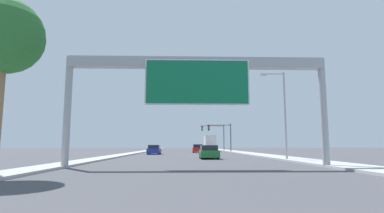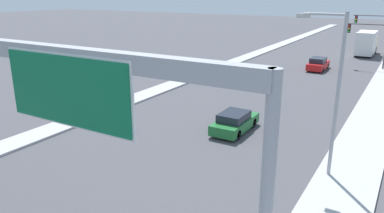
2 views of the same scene
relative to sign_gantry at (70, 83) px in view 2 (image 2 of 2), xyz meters
The scene contains 9 objects.
median_strip_left 43.42m from the sign_gantry, 102.07° to the left, with size 2.00×120.00×0.15m.
sign_gantry is the anchor object (origin of this frame).
car_mid_left 27.85m from the sign_gantry, 101.05° to the left, with size 1.82×4.67×1.40m.
car_mid_right 13.16m from the sign_gantry, 81.73° to the left, with size 1.83×4.26×1.37m.
car_near_left 36.44m from the sign_gantry, 87.22° to the left, with size 1.82×4.49×1.50m.
truck_box_primary 51.02m from the sign_gantry, 84.08° to the left, with size 2.39×7.03×3.53m.
traffic_light_near_intersection 40.73m from the sign_gantry, 80.28° to the left, with size 4.83×0.32×5.59m.
traffic_light_mid_block 50.57m from the sign_gantry, 82.40° to the left, with size 5.53×0.32×6.05m.
street_lamp_right 11.97m from the sign_gantry, 45.84° to the left, with size 2.34×0.28×8.23m.
Camera 2 is at (11.43, 8.04, 9.10)m, focal length 35.00 mm.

